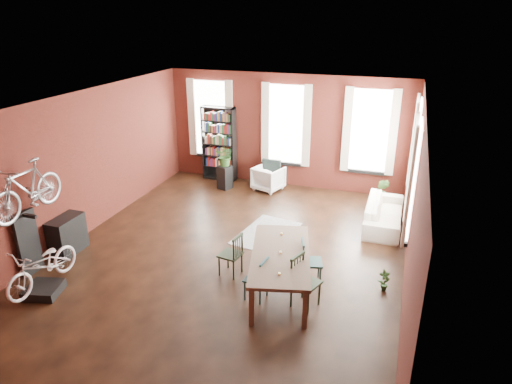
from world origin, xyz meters
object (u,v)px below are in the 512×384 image
at_px(console_table, 67,235).
at_px(plant_stand, 225,177).
at_px(dining_chair_d, 311,262).
at_px(dining_chair_b, 230,254).
at_px(dining_chair_c, 306,283).
at_px(bike_trainer, 44,290).
at_px(white_armchair, 268,177).
at_px(dining_chair_a, 256,279).
at_px(cream_sofa, 385,209).
at_px(bookshelf, 219,144).
at_px(bicycle_floor, 39,247).
at_px(dining_table, 280,272).

relative_size(console_table, plant_stand, 1.19).
bearing_deg(dining_chair_d, dining_chair_b, 81.38).
distance_m(dining_chair_c, bike_trainer, 4.73).
distance_m(dining_chair_b, bike_trainer, 3.44).
bearing_deg(white_armchair, dining_chair_a, 123.30).
distance_m(dining_chair_c, dining_chair_d, 0.77).
bearing_deg(dining_chair_c, cream_sofa, 5.16).
xyz_separation_m(dining_chair_d, bookshelf, (-3.83, 4.68, 0.67)).
height_order(dining_chair_d, bicycle_floor, bicycle_floor).
xyz_separation_m(bike_trainer, plant_stand, (1.12, 5.93, 0.25)).
relative_size(dining_chair_c, bike_trainer, 1.62).
bearing_deg(dining_chair_b, bookshelf, -145.62).
xyz_separation_m(dining_table, dining_chair_a, (-0.34, -0.38, 0.01)).
bearing_deg(cream_sofa, bicycle_floor, 131.19).
bearing_deg(bookshelf, plant_stand, -57.32).
bearing_deg(bicycle_floor, dining_chair_a, 20.65).
xyz_separation_m(cream_sofa, console_table, (-6.23, -3.50, -0.01)).
bearing_deg(bicycle_floor, dining_table, 24.23).
bearing_deg(bike_trainer, dining_table, 20.44).
relative_size(white_armchair, plant_stand, 1.13).
height_order(bike_trainer, console_table, console_table).
xyz_separation_m(white_armchair, plant_stand, (-1.22, -0.30, -0.04)).
bearing_deg(dining_chair_d, dining_table, 115.95).
distance_m(bike_trainer, bicycle_floor, 0.86).
distance_m(bike_trainer, plant_stand, 6.04).
height_order(dining_table, bicycle_floor, bicycle_floor).
distance_m(dining_chair_b, white_armchair, 4.55).
bearing_deg(cream_sofa, white_armchair, 68.37).
distance_m(dining_chair_b, cream_sofa, 4.16).
bearing_deg(white_armchair, dining_chair_d, 135.33).
bearing_deg(dining_chair_d, bookshelf, 22.54).
bearing_deg(dining_chair_b, bike_trainer, -50.49).
bearing_deg(dining_chair_d, bicycle_floor, 96.35).
height_order(dining_chair_b, white_armchair, dining_chair_b).
bearing_deg(console_table, plant_stand, 69.04).
bearing_deg(bicycle_floor, console_table, 119.17).
bearing_deg(dining_chair_c, bookshelf, 56.41).
bearing_deg(dining_chair_c, white_armchair, 44.70).
distance_m(bookshelf, white_armchair, 1.85).
bearing_deg(dining_chair_a, bookshelf, -144.37).
distance_m(dining_chair_d, white_armchair, 4.80).
bearing_deg(cream_sofa, bookshelf, 71.05).
xyz_separation_m(bookshelf, bicycle_floor, (-0.63, -6.58, -0.16)).
height_order(bike_trainer, bicycle_floor, bicycle_floor).
relative_size(dining_chair_a, bike_trainer, 1.38).
distance_m(dining_table, dining_chair_d, 0.66).
relative_size(dining_table, dining_chair_b, 2.63).
distance_m(dining_chair_b, bookshelf, 5.45).
xyz_separation_m(dining_chair_b, plant_stand, (-1.84, 4.21, -0.09)).
xyz_separation_m(dining_chair_c, bicycle_floor, (-4.53, -1.13, 0.48)).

